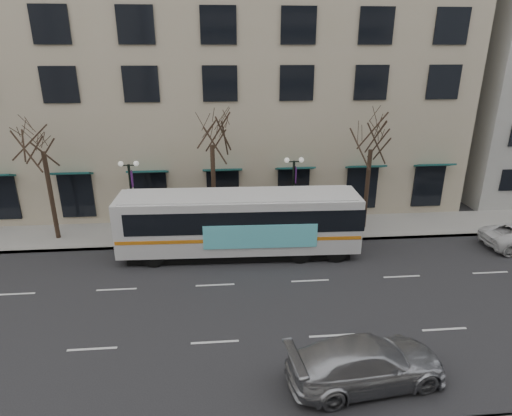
{
  "coord_description": "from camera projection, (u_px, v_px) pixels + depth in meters",
  "views": [
    {
      "loc": [
        0.43,
        -17.12,
        11.55
      ],
      "look_at": [
        2.18,
        2.84,
        4.0
      ],
      "focal_mm": 30.0,
      "sensor_mm": 36.0,
      "label": 1
    }
  ],
  "objects": [
    {
      "name": "ground",
      "position": [
        215.0,
        311.0,
        20.0
      ],
      "size": [
        160.0,
        160.0,
        0.0
      ],
      "primitive_type": "plane",
      "color": "black",
      "rests_on": "ground"
    },
    {
      "name": "sidewalk_far",
      "position": [
        290.0,
        229.0,
        28.77
      ],
      "size": [
        80.0,
        4.0,
        0.15
      ],
      "primitive_type": "cube",
      "color": "gray",
      "rests_on": "ground"
    },
    {
      "name": "building_hotel",
      "position": [
        186.0,
        41.0,
        35.18
      ],
      "size": [
        40.0,
        20.0,
        24.0
      ],
      "primitive_type": "cube",
      "color": "tan",
      "rests_on": "ground"
    },
    {
      "name": "tree_far_left",
      "position": [
        40.0,
        136.0,
        25.03
      ],
      "size": [
        3.6,
        3.6,
        8.34
      ],
      "color": "black",
      "rests_on": "ground"
    },
    {
      "name": "tree_far_mid",
      "position": [
        212.0,
        129.0,
        25.77
      ],
      "size": [
        3.6,
        3.6,
        8.55
      ],
      "color": "black",
      "rests_on": "ground"
    },
    {
      "name": "tree_far_right",
      "position": [
        372.0,
        135.0,
        26.75
      ],
      "size": [
        3.6,
        3.6,
        8.06
      ],
      "color": "black",
      "rests_on": "ground"
    },
    {
      "name": "lamp_post_left",
      "position": [
        132.0,
        197.0,
        26.2
      ],
      "size": [
        1.22,
        0.45,
        5.21
      ],
      "color": "black",
      "rests_on": "ground"
    },
    {
      "name": "lamp_post_right",
      "position": [
        293.0,
        192.0,
        27.01
      ],
      "size": [
        1.22,
        0.45,
        5.21
      ],
      "color": "black",
      "rests_on": "ground"
    },
    {
      "name": "city_bus",
      "position": [
        241.0,
        222.0,
        24.8
      ],
      "size": [
        13.91,
        3.43,
        3.75
      ],
      "rotation": [
        0.0,
        0.0,
        -0.03
      ],
      "color": "silver",
      "rests_on": "ground"
    },
    {
      "name": "silver_car",
      "position": [
        367.0,
        362.0,
        15.47
      ],
      "size": [
        6.12,
        3.11,
        1.7
      ],
      "primitive_type": "imported",
      "rotation": [
        0.0,
        0.0,
        1.7
      ],
      "color": "#A5A6AC",
      "rests_on": "ground"
    }
  ]
}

